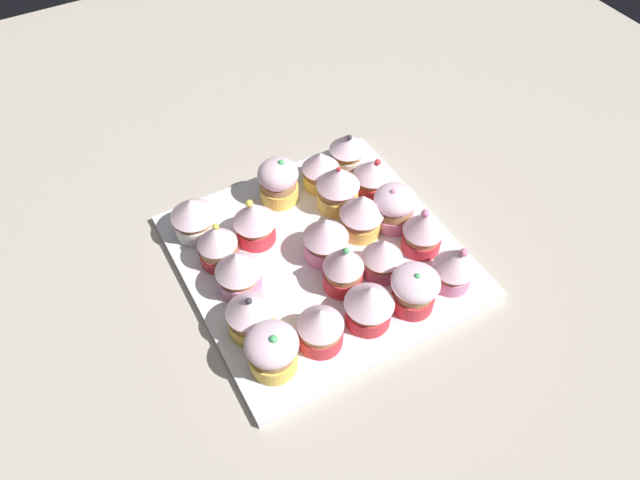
{
  "coord_description": "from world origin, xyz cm",
  "views": [
    {
      "loc": [
        -46.37,
        26.08,
        67.51
      ],
      "look_at": [
        0.0,
        0.0,
        4.2
      ],
      "focal_mm": 33.62,
      "sensor_mm": 36.0,
      "label": 1
    }
  ],
  "objects_px": {
    "cupcake_6": "(382,256)",
    "cupcake_14": "(320,326)",
    "cupcake_17": "(250,314)",
    "cupcake_0": "(455,266)",
    "cupcake_12": "(326,237)",
    "cupcake_7": "(362,213)",
    "cupcake_10": "(370,303)",
    "cupcake_9": "(321,168)",
    "cupcake_8": "(338,186)",
    "cupcake_20": "(194,216)",
    "baking_tray": "(320,256)",
    "cupcake_16": "(272,350)",
    "cupcake_1": "(423,230)",
    "cupcake_19": "(217,244)",
    "cupcake_13": "(280,180)",
    "cupcake_15": "(255,221)",
    "cupcake_4": "(348,150)",
    "cupcake_2": "(393,206)",
    "cupcake_18": "(239,271)",
    "cupcake_3": "(372,175)",
    "cupcake_11": "(344,267)",
    "cupcake_5": "(414,289)"
  },
  "relations": [
    {
      "from": "cupcake_14",
      "to": "baking_tray",
      "type": "bearing_deg",
      "value": -29.15
    },
    {
      "from": "cupcake_17",
      "to": "cupcake_8",
      "type": "bearing_deg",
      "value": -56.76
    },
    {
      "from": "cupcake_1",
      "to": "cupcake_8",
      "type": "distance_m",
      "value": 0.14
    },
    {
      "from": "cupcake_6",
      "to": "cupcake_16",
      "type": "bearing_deg",
      "value": 106.23
    },
    {
      "from": "baking_tray",
      "to": "cupcake_7",
      "type": "bearing_deg",
      "value": -83.9
    },
    {
      "from": "baking_tray",
      "to": "cupcake_16",
      "type": "bearing_deg",
      "value": 132.74
    },
    {
      "from": "cupcake_11",
      "to": "cupcake_14",
      "type": "bearing_deg",
      "value": 131.48
    },
    {
      "from": "cupcake_2",
      "to": "cupcake_19",
      "type": "bearing_deg",
      "value": 77.28
    },
    {
      "from": "cupcake_6",
      "to": "cupcake_16",
      "type": "distance_m",
      "value": 0.2
    },
    {
      "from": "cupcake_12",
      "to": "cupcake_14",
      "type": "bearing_deg",
      "value": 147.67
    },
    {
      "from": "cupcake_7",
      "to": "cupcake_18",
      "type": "distance_m",
      "value": 0.19
    },
    {
      "from": "cupcake_1",
      "to": "cupcake_18",
      "type": "xyz_separation_m",
      "value": [
        0.06,
        0.25,
        0.0
      ]
    },
    {
      "from": "cupcake_19",
      "to": "cupcake_10",
      "type": "bearing_deg",
      "value": -145.24
    },
    {
      "from": "cupcake_0",
      "to": "cupcake_4",
      "type": "height_order",
      "value": "cupcake_0"
    },
    {
      "from": "cupcake_17",
      "to": "cupcake_4",
      "type": "bearing_deg",
      "value": -52.53
    },
    {
      "from": "cupcake_6",
      "to": "cupcake_14",
      "type": "distance_m",
      "value": 0.14
    },
    {
      "from": "cupcake_0",
      "to": "cupcake_17",
      "type": "height_order",
      "value": "cupcake_0"
    },
    {
      "from": "cupcake_12",
      "to": "cupcake_10",
      "type": "bearing_deg",
      "value": 177.49
    },
    {
      "from": "cupcake_0",
      "to": "cupcake_1",
      "type": "bearing_deg",
      "value": -0.71
    },
    {
      "from": "cupcake_0",
      "to": "cupcake_10",
      "type": "xyz_separation_m",
      "value": [
        0.0,
        0.13,
        -0.0
      ]
    },
    {
      "from": "cupcake_10",
      "to": "cupcake_12",
      "type": "distance_m",
      "value": 0.12
    },
    {
      "from": "cupcake_12",
      "to": "cupcake_15",
      "type": "relative_size",
      "value": 0.98
    },
    {
      "from": "cupcake_15",
      "to": "cupcake_16",
      "type": "distance_m",
      "value": 0.21
    },
    {
      "from": "cupcake_7",
      "to": "cupcake_9",
      "type": "distance_m",
      "value": 0.11
    },
    {
      "from": "baking_tray",
      "to": "cupcake_15",
      "type": "distance_m",
      "value": 0.11
    },
    {
      "from": "cupcake_7",
      "to": "cupcake_10",
      "type": "height_order",
      "value": "cupcake_7"
    },
    {
      "from": "cupcake_20",
      "to": "cupcake_0",
      "type": "bearing_deg",
      "value": -133.57
    },
    {
      "from": "cupcake_9",
      "to": "cupcake_18",
      "type": "relative_size",
      "value": 0.87
    },
    {
      "from": "cupcake_7",
      "to": "cupcake_9",
      "type": "relative_size",
      "value": 1.15
    },
    {
      "from": "cupcake_13",
      "to": "cupcake_8",
      "type": "bearing_deg",
      "value": -129.95
    },
    {
      "from": "cupcake_12",
      "to": "cupcake_17",
      "type": "relative_size",
      "value": 1.05
    },
    {
      "from": "cupcake_12",
      "to": "cupcake_14",
      "type": "height_order",
      "value": "cupcake_12"
    },
    {
      "from": "cupcake_5",
      "to": "cupcake_8",
      "type": "relative_size",
      "value": 0.85
    },
    {
      "from": "cupcake_6",
      "to": "cupcake_8",
      "type": "xyz_separation_m",
      "value": [
        0.14,
        -0.01,
        0.01
      ]
    },
    {
      "from": "cupcake_14",
      "to": "cupcake_7",
      "type": "bearing_deg",
      "value": -47.04
    },
    {
      "from": "cupcake_14",
      "to": "cupcake_5",
      "type": "bearing_deg",
      "value": -94.57
    },
    {
      "from": "cupcake_1",
      "to": "cupcake_16",
      "type": "relative_size",
      "value": 1.08
    },
    {
      "from": "cupcake_0",
      "to": "cupcake_7",
      "type": "xyz_separation_m",
      "value": [
        0.14,
        0.06,
        0.0
      ]
    },
    {
      "from": "cupcake_3",
      "to": "cupcake_14",
      "type": "relative_size",
      "value": 0.94
    },
    {
      "from": "cupcake_3",
      "to": "cupcake_2",
      "type": "bearing_deg",
      "value": 172.92
    },
    {
      "from": "cupcake_15",
      "to": "cupcake_20",
      "type": "distance_m",
      "value": 0.09
    },
    {
      "from": "cupcake_12",
      "to": "cupcake_20",
      "type": "distance_m",
      "value": 0.19
    },
    {
      "from": "cupcake_17",
      "to": "cupcake_0",
      "type": "bearing_deg",
      "value": -103.89
    },
    {
      "from": "cupcake_13",
      "to": "cupcake_20",
      "type": "distance_m",
      "value": 0.14
    },
    {
      "from": "baking_tray",
      "to": "cupcake_8",
      "type": "xyz_separation_m",
      "value": [
        0.07,
        -0.07,
        0.05
      ]
    },
    {
      "from": "cupcake_0",
      "to": "cupcake_12",
      "type": "distance_m",
      "value": 0.18
    },
    {
      "from": "cupcake_14",
      "to": "cupcake_18",
      "type": "height_order",
      "value": "cupcake_18"
    },
    {
      "from": "cupcake_8",
      "to": "cupcake_9",
      "type": "distance_m",
      "value": 0.05
    },
    {
      "from": "cupcake_10",
      "to": "cupcake_12",
      "type": "height_order",
      "value": "cupcake_12"
    },
    {
      "from": "cupcake_9",
      "to": "cupcake_14",
      "type": "distance_m",
      "value": 0.28
    }
  ]
}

